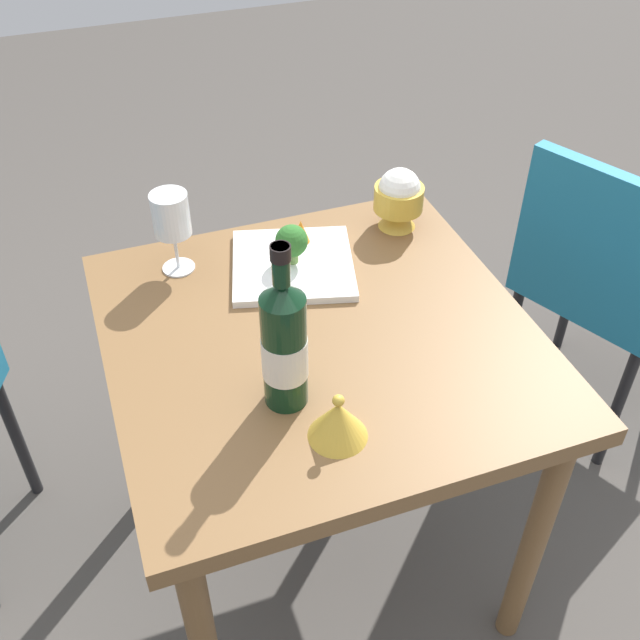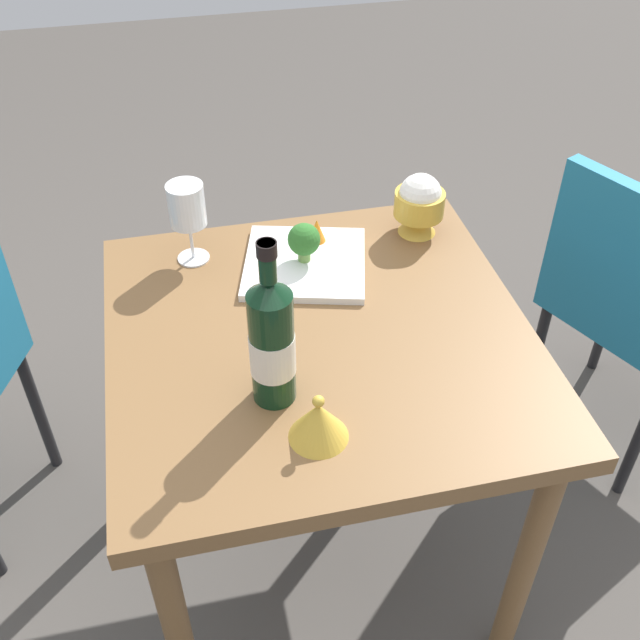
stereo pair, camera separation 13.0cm
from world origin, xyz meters
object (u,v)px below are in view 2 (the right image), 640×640
object	(u,v)px
rice_bowl	(419,203)
serving_plate	(305,263)
rice_bowl_lid	(319,421)
chair_by_wall	(630,296)
wine_bottle	(272,341)
carrot_garnish_left	(317,230)
wine_glass	(187,207)
broccoli_floret	(304,240)

from	to	relation	value
rice_bowl	serving_plate	size ratio (longest dim) A/B	0.46
rice_bowl	serving_plate	world-z (taller)	rice_bowl
rice_bowl_lid	serving_plate	bearing A→B (deg)	170.93
chair_by_wall	wine_bottle	xyz separation A→B (m)	(0.33, -0.93, 0.33)
wine_bottle	carrot_garnish_left	bearing A→B (deg)	158.21
wine_glass	serving_plate	size ratio (longest dim) A/B	0.58
wine_bottle	wine_glass	world-z (taller)	wine_bottle
rice_bowl_lid	broccoli_floret	distance (m)	0.47
broccoli_floret	wine_glass	bearing A→B (deg)	-109.02
wine_glass	rice_bowl	size ratio (longest dim) A/B	1.26
chair_by_wall	wine_glass	xyz separation A→B (m)	(-0.10, -1.03, 0.33)
chair_by_wall	rice_bowl_lid	world-z (taller)	chair_by_wall
wine_bottle	serving_plate	size ratio (longest dim) A/B	1.04
broccoli_floret	carrot_garnish_left	distance (m)	0.08
rice_bowl	serving_plate	bearing A→B (deg)	-75.03
wine_glass	carrot_garnish_left	world-z (taller)	wine_glass
chair_by_wall	carrot_garnish_left	world-z (taller)	chair_by_wall
chair_by_wall	rice_bowl_lid	xyz separation A→B (m)	(0.44, -0.88, 0.24)
chair_by_wall	wine_bottle	world-z (taller)	wine_bottle
serving_plate	broccoli_floret	size ratio (longest dim) A/B	3.57
wine_bottle	rice_bowl	size ratio (longest dim) A/B	2.26
chair_by_wall	wine_bottle	bearing A→B (deg)	-95.21
rice_bowl	broccoli_floret	world-z (taller)	rice_bowl
rice_bowl_lid	serving_plate	world-z (taller)	rice_bowl_lid
chair_by_wall	serving_plate	distance (m)	0.83
carrot_garnish_left	wine_bottle	bearing A→B (deg)	-21.79
wine_glass	carrot_garnish_left	size ratio (longest dim) A/B	3.41
wine_bottle	rice_bowl	world-z (taller)	wine_bottle
chair_by_wall	rice_bowl	distance (m)	0.61
rice_bowl	carrot_garnish_left	distance (m)	0.23
wine_glass	rice_bowl_lid	xyz separation A→B (m)	(0.54, 0.15, -0.09)
chair_by_wall	wine_glass	bearing A→B (deg)	-120.39
chair_by_wall	serving_plate	world-z (taller)	chair_by_wall
rice_bowl_lid	serving_plate	xyz separation A→B (m)	(-0.46, 0.07, -0.03)
wine_glass	broccoli_floret	distance (m)	0.25
carrot_garnish_left	chair_by_wall	bearing A→B (deg)	83.37
wine_glass	serving_plate	world-z (taller)	wine_glass
wine_glass	carrot_garnish_left	bearing A→B (deg)	86.95
serving_plate	rice_bowl_lid	bearing A→B (deg)	-9.07
wine_bottle	rice_bowl_lid	world-z (taller)	wine_bottle
wine_glass	rice_bowl	xyz separation A→B (m)	(0.01, 0.50, -0.05)
wine_glass	serving_plate	bearing A→B (deg)	70.74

